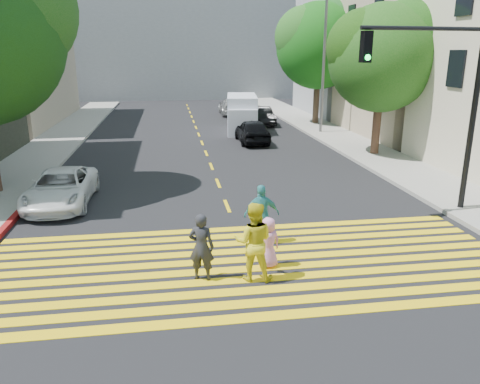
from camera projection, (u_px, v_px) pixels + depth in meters
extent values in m
plane|color=black|center=(260.00, 288.00, 10.64)|extent=(120.00, 120.00, 0.00)
cube|color=gray|center=(66.00, 134.00, 30.23)|extent=(3.00, 40.00, 0.15)
cube|color=gray|center=(358.00, 147.00, 26.04)|extent=(3.00, 60.00, 0.15)
cube|color=maroon|center=(18.00, 214.00, 15.31)|extent=(0.20, 8.00, 0.16)
cube|color=yellow|center=(271.00, 316.00, 9.50)|extent=(13.40, 0.35, 0.01)
cube|color=yellow|center=(265.00, 302.00, 10.02)|extent=(13.40, 0.35, 0.01)
cube|color=yellow|center=(261.00, 290.00, 10.54)|extent=(13.40, 0.35, 0.01)
cube|color=yellow|center=(256.00, 279.00, 11.06)|extent=(13.40, 0.35, 0.01)
cube|color=yellow|center=(252.00, 269.00, 11.58)|extent=(13.40, 0.35, 0.01)
cube|color=yellow|center=(248.00, 259.00, 12.10)|extent=(13.40, 0.35, 0.01)
cube|color=yellow|center=(245.00, 251.00, 12.62)|extent=(13.40, 0.35, 0.01)
cube|color=yellow|center=(242.00, 243.00, 13.15)|extent=(13.40, 0.35, 0.01)
cube|color=yellow|center=(239.00, 236.00, 13.67)|extent=(13.40, 0.35, 0.01)
cube|color=yellow|center=(236.00, 229.00, 14.19)|extent=(13.40, 0.35, 0.01)
cube|color=yellow|center=(227.00, 206.00, 16.32)|extent=(0.12, 1.40, 0.01)
cube|color=yellow|center=(218.00, 183.00, 19.16)|extent=(0.12, 1.40, 0.01)
cube|color=yellow|center=(211.00, 166.00, 22.00)|extent=(0.12, 1.40, 0.01)
cube|color=yellow|center=(206.00, 153.00, 24.84)|extent=(0.12, 1.40, 0.01)
cube|color=yellow|center=(202.00, 143.00, 27.69)|extent=(0.12, 1.40, 0.01)
cube|color=yellow|center=(199.00, 134.00, 30.53)|extent=(0.12, 1.40, 0.01)
cube|color=yellow|center=(196.00, 127.00, 33.37)|extent=(0.12, 1.40, 0.01)
cube|color=yellow|center=(194.00, 122.00, 36.21)|extent=(0.12, 1.40, 0.01)
cube|color=yellow|center=(192.00, 117.00, 39.05)|extent=(0.12, 1.40, 0.01)
cube|color=yellow|center=(190.00, 112.00, 41.89)|extent=(0.12, 1.40, 0.01)
cube|color=yellow|center=(188.00, 108.00, 44.74)|extent=(0.12, 1.40, 0.01)
cube|color=yellow|center=(187.00, 105.00, 47.58)|extent=(0.12, 1.40, 0.01)
cube|color=tan|center=(438.00, 55.00, 29.36)|extent=(10.00, 10.00, 10.00)
cube|color=gray|center=(366.00, 54.00, 39.78)|extent=(10.00, 10.00, 10.00)
cube|color=gray|center=(182.00, 45.00, 54.38)|extent=(30.00, 8.00, 12.00)
sphere|color=#144A11|center=(10.00, 9.00, 16.29)|extent=(5.05, 5.05, 4.63)
cylinder|color=#45291F|center=(376.00, 129.00, 23.84)|extent=(0.51, 0.51, 2.78)
sphere|color=#0C430A|center=(382.00, 58.00, 22.85)|extent=(6.48, 6.48, 5.23)
sphere|color=black|center=(405.00, 42.00, 22.76)|extent=(4.86, 4.86, 3.92)
sphere|color=black|center=(364.00, 47.00, 22.63)|extent=(4.53, 4.53, 3.66)
cylinder|color=#433026|center=(316.00, 103.00, 34.30)|extent=(0.48, 0.48, 3.17)
sphere|color=#134911|center=(319.00, 46.00, 33.15)|extent=(6.60, 6.60, 6.04)
sphere|color=#14531A|center=(335.00, 33.00, 33.25)|extent=(4.95, 4.95, 4.53)
sphere|color=#1F5110|center=(305.00, 37.00, 32.74)|extent=(4.62, 4.62, 4.23)
imported|color=#25262B|center=(201.00, 247.00, 10.85)|extent=(0.68, 0.54, 1.63)
imported|color=yellow|center=(254.00, 242.00, 10.82)|extent=(1.07, 0.92, 1.89)
imported|color=pink|center=(268.00, 243.00, 11.53)|extent=(0.72, 0.56, 1.29)
imported|color=teal|center=(262.00, 214.00, 12.95)|extent=(0.99, 0.42, 1.69)
imported|color=white|center=(61.00, 188.00, 16.32)|extent=(2.08, 4.43, 1.22)
imported|color=black|center=(252.00, 131.00, 27.53)|extent=(1.67, 4.13, 1.41)
imported|color=#A7A7A8|center=(231.00, 107.00, 39.94)|extent=(2.06, 4.86, 1.40)
imported|color=black|center=(262.00, 116.00, 34.50)|extent=(1.46, 3.96, 1.29)
cube|color=white|center=(242.00, 113.00, 31.61)|extent=(2.53, 5.00, 2.40)
cube|color=silver|center=(243.00, 123.00, 29.68)|extent=(1.96, 1.38, 1.73)
cylinder|color=#2A2A2A|center=(231.00, 130.00, 30.19)|extent=(0.33, 0.70, 0.67)
cylinder|color=black|center=(254.00, 130.00, 30.22)|extent=(0.33, 0.70, 0.67)
cylinder|color=black|center=(231.00, 122.00, 33.50)|extent=(0.33, 0.70, 0.67)
cylinder|color=black|center=(252.00, 122.00, 33.52)|extent=(0.33, 0.70, 0.67)
cylinder|color=black|center=(473.00, 119.00, 14.90)|extent=(0.20, 0.20, 6.24)
cylinder|color=black|center=(425.00, 28.00, 13.64)|extent=(4.15, 0.53, 0.12)
cube|color=black|center=(366.00, 47.00, 13.35)|extent=(0.30, 0.30, 0.87)
sphere|color=#09DF39|center=(368.00, 57.00, 13.29)|extent=(0.18, 0.18, 0.17)
cylinder|color=slate|center=(324.00, 56.00, 29.41)|extent=(0.20, 0.20, 9.90)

